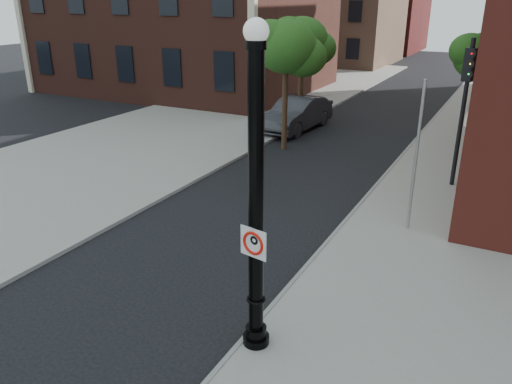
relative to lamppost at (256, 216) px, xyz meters
The scene contains 15 objects.
ground 3.68m from the lamppost, behind, with size 120.00×120.00×0.00m, color black.
sidewalk_right 11.25m from the lamppost, 70.29° to the left, with size 8.00×60.00×0.12m, color gray.
sidewalk_left 21.66m from the lamppost, 121.81° to the left, with size 10.00×50.00×0.12m, color gray.
curb_edge 10.63m from the lamppost, 91.53° to the left, with size 0.10×60.00×0.14m, color gray.
bg_building_tan_a 46.63m from the lamppost, 107.93° to the left, with size 12.00×12.00×12.00m, color #8D644D.
bg_building_red 60.03m from the lamppost, 103.81° to the left, with size 12.00×12.00×10.00m, color maroon.
lamppost is the anchor object (origin of this frame).
no_parking_sign 0.48m from the lamppost, 79.18° to the right, with size 0.56×0.14×0.57m.
parked_car 17.41m from the lamppost, 110.93° to the left, with size 1.77×5.08×1.67m, color #2F2F34.
traffic_signal_left 9.29m from the lamppost, 117.81° to the left, with size 0.34×0.43×5.14m.
traffic_signal_right 11.30m from the lamppost, 79.17° to the left, with size 0.41×0.46×5.19m.
utility_pole 6.85m from the lamppost, 77.35° to the left, with size 0.09×0.09×4.41m, color #999999.
street_tree_a 13.87m from the lamppost, 112.40° to the left, with size 3.09×2.80×5.57m.
street_tree_b 17.87m from the lamppost, 110.40° to the left, with size 3.08×2.78×5.55m.
street_tree_c 17.01m from the lamppost, 83.02° to the left, with size 2.78×2.52×5.02m.
Camera 1 is at (6.07, -7.34, 6.43)m, focal length 35.00 mm.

